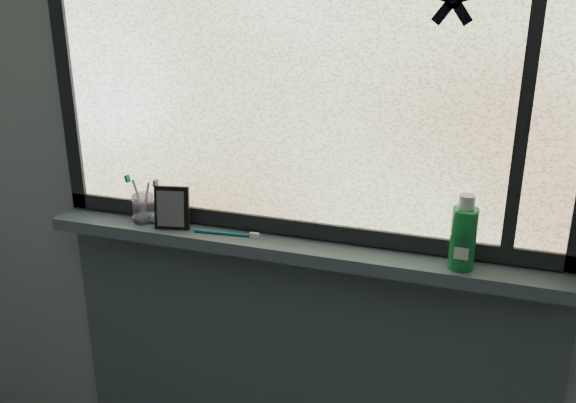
% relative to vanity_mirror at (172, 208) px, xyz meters
% --- Properties ---
extents(wall_back, '(3.00, 0.01, 2.50)m').
position_rel_vanity_mirror_xyz_m(wall_back, '(0.40, 0.09, 0.16)').
color(wall_back, '#9EA3A8').
rests_on(wall_back, ground).
extents(windowsill, '(1.62, 0.14, 0.04)m').
position_rel_vanity_mirror_xyz_m(windowsill, '(0.40, 0.01, -0.09)').
color(windowsill, '#4A5863').
rests_on(windowsill, wall_back).
extents(sill_apron, '(1.62, 0.02, 0.98)m').
position_rel_vanity_mirror_xyz_m(sill_apron, '(0.40, 0.07, -0.60)').
color(sill_apron, '#4A5863').
rests_on(sill_apron, floor).
extents(window_pane, '(1.50, 0.01, 1.00)m').
position_rel_vanity_mirror_xyz_m(window_pane, '(0.40, 0.07, 0.44)').
color(window_pane, silver).
rests_on(window_pane, wall_back).
extents(frame_bottom, '(1.60, 0.03, 0.05)m').
position_rel_vanity_mirror_xyz_m(frame_bottom, '(0.40, 0.06, -0.04)').
color(frame_bottom, black).
rests_on(frame_bottom, windowsill).
extents(frame_left, '(0.05, 0.03, 1.10)m').
position_rel_vanity_mirror_xyz_m(frame_left, '(-0.38, 0.06, 0.44)').
color(frame_left, black).
rests_on(frame_left, wall_back).
extents(frame_mullion, '(0.03, 0.03, 1.00)m').
position_rel_vanity_mirror_xyz_m(frame_mullion, '(1.00, 0.06, 0.44)').
color(frame_mullion, black).
rests_on(frame_mullion, wall_back).
extents(vanity_mirror, '(0.12, 0.08, 0.14)m').
position_rel_vanity_mirror_xyz_m(vanity_mirror, '(0.00, 0.00, 0.00)').
color(vanity_mirror, black).
rests_on(vanity_mirror, windowsill).
extents(toothpaste_tube, '(0.19, 0.10, 0.03)m').
position_rel_vanity_mirror_xyz_m(toothpaste_tube, '(-0.08, 0.02, -0.05)').
color(toothpaste_tube, silver).
rests_on(toothpaste_tube, windowsill).
extents(toothbrush_cup, '(0.09, 0.09, 0.09)m').
position_rel_vanity_mirror_xyz_m(toothbrush_cup, '(-0.12, 0.02, -0.02)').
color(toothbrush_cup, '#AF95C5').
rests_on(toothbrush_cup, windowsill).
extents(toothbrush_lying, '(0.23, 0.04, 0.02)m').
position_rel_vanity_mirror_xyz_m(toothbrush_lying, '(0.17, 0.00, -0.06)').
color(toothbrush_lying, '#0C6372').
rests_on(toothbrush_lying, windowsill).
extents(mouthwash_bottle, '(0.09, 0.09, 0.17)m').
position_rel_vanity_mirror_xyz_m(mouthwash_bottle, '(0.88, -0.00, 0.04)').
color(mouthwash_bottle, green).
rests_on(mouthwash_bottle, windowsill).
extents(cream_tube, '(0.06, 0.06, 0.11)m').
position_rel_vanity_mirror_xyz_m(cream_tube, '(0.88, 0.02, 0.01)').
color(cream_tube, silver).
rests_on(cream_tube, windowsill).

